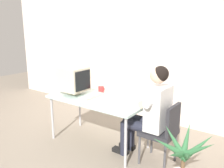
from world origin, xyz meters
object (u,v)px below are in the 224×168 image
Objects in this scene: office_chair at (163,130)px; desk_mug at (101,90)px; desk at (98,101)px; person_seated at (150,110)px; crt_monitor at (74,79)px; keyboard at (92,96)px.

office_chair is 8.15× the size of desk_mug.
office_chair is at bearing -10.66° from desk_mug.
person_seated reaches higher than desk.
crt_monitor is at bearing -175.46° from desk.
person_seated is (0.95, 0.04, -0.03)m from keyboard.
desk_mug is at bearing 169.34° from office_chair.
person_seated is (0.84, 0.04, 0.03)m from desk.
crt_monitor reaches higher than desk.
keyboard is 0.52× the size of office_chair.
keyboard is 0.27m from desk_mug.
crt_monitor is 0.32× the size of person_seated.
desk is at bearing 3.88° from keyboard.
person_seated reaches higher than keyboard.
desk is 0.84m from person_seated.
desk is 1.15× the size of person_seated.
desk is 3.56× the size of crt_monitor.
person_seated is 1.01m from desk_mug.
person_seated is at bearing 3.19° from crt_monitor.
keyboard is 4.24× the size of desk_mug.
crt_monitor is at bearing -175.24° from keyboard.
office_chair reaches higher than desk_mug.
office_chair is at bearing 0.00° from person_seated.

